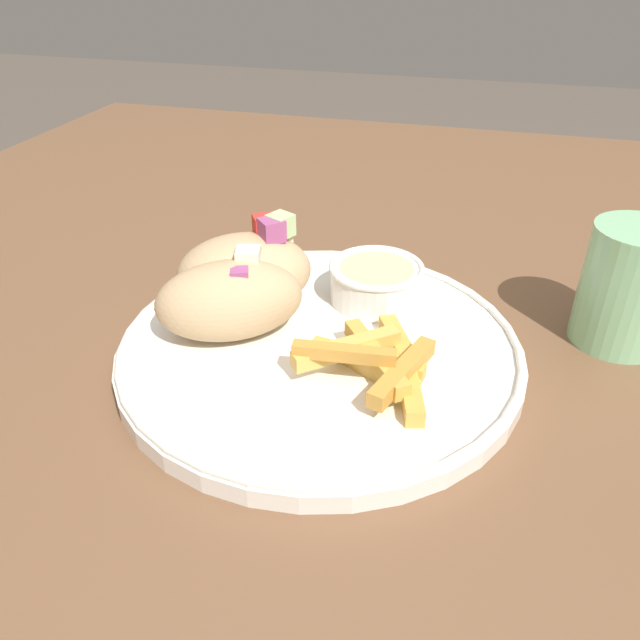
# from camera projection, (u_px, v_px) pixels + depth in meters

# --- Properties ---
(table) EXTENTS (1.26, 1.26, 0.77)m
(table) POSITION_uv_depth(u_px,v_px,m) (379.00, 404.00, 0.55)
(table) COLOR brown
(table) RESTS_ON ground_plane
(plate) EXTENTS (0.30, 0.30, 0.02)m
(plate) POSITION_uv_depth(u_px,v_px,m) (320.00, 347.00, 0.47)
(plate) COLOR white
(plate) RESTS_ON table
(pita_sandwich_near) EXTENTS (0.13, 0.11, 0.06)m
(pita_sandwich_near) POSITION_uv_depth(u_px,v_px,m) (230.00, 299.00, 0.47)
(pita_sandwich_near) COLOR tan
(pita_sandwich_near) RESTS_ON plate
(pita_sandwich_far) EXTENTS (0.13, 0.12, 0.07)m
(pita_sandwich_far) POSITION_uv_depth(u_px,v_px,m) (246.00, 271.00, 0.50)
(pita_sandwich_far) COLOR tan
(pita_sandwich_far) RESTS_ON plate
(fries_pile) EXTENTS (0.10, 0.11, 0.03)m
(fries_pile) POSITION_uv_depth(u_px,v_px,m) (380.00, 361.00, 0.43)
(fries_pile) COLOR gold
(fries_pile) RESTS_ON plate
(sauce_ramekin) EXTENTS (0.08, 0.08, 0.03)m
(sauce_ramekin) POSITION_uv_depth(u_px,v_px,m) (376.00, 280.00, 0.51)
(sauce_ramekin) COLOR white
(sauce_ramekin) RESTS_ON plate
(water_glass) EXTENTS (0.07, 0.07, 0.10)m
(water_glass) POSITION_uv_depth(u_px,v_px,m) (627.00, 292.00, 0.48)
(water_glass) COLOR #8CCC93
(water_glass) RESTS_ON table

